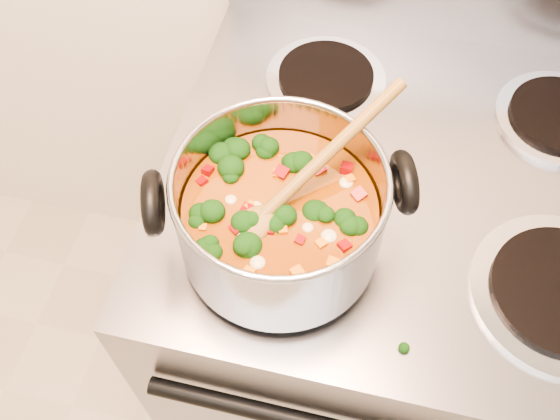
# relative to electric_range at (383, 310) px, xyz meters

# --- Properties ---
(electric_range) EXTENTS (0.72, 0.66, 1.08)m
(electric_range) POSITION_rel_electric_range_xyz_m (0.00, 0.00, 0.00)
(electric_range) COLOR gray
(electric_range) RESTS_ON ground
(stockpot) EXTENTS (0.31, 0.24, 0.15)m
(stockpot) POSITION_rel_electric_range_xyz_m (-0.17, -0.16, 0.53)
(stockpot) COLOR #A5A5AD
(stockpot) RESTS_ON electric_range
(wooden_spoon) EXTENTS (0.18, 0.23, 0.11)m
(wooden_spoon) POSITION_rel_electric_range_xyz_m (-0.17, -0.15, 0.57)
(wooden_spoon) COLOR olive
(wooden_spoon) RESTS_ON stockpot
(cooktop_crumbs) EXTENTS (0.18, 0.01, 0.01)m
(cooktop_crumbs) POSITION_rel_electric_range_xyz_m (-0.09, -0.30, 0.46)
(cooktop_crumbs) COLOR black
(cooktop_crumbs) RESTS_ON electric_range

